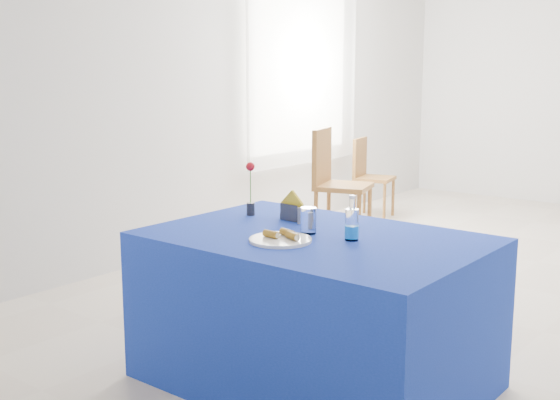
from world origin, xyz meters
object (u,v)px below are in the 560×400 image
Objects in this scene: chair_win_a at (334,177)px; plate at (280,240)px; water_bottle at (352,225)px; blue_table at (315,310)px; chair_win_b at (368,172)px.

plate is at bearing -168.15° from chair_win_a.
chair_win_a is (-1.80, 2.50, -0.23)m from water_bottle.
blue_table is 3.00m from chair_win_a.
chair_win_b is (-1.88, 3.86, -0.28)m from plate.
chair_win_a is 1.19m from chair_win_b.
chair_win_a is at bearing 119.57° from plate.
chair_win_a is at bearing -177.28° from chair_win_b.
plate is at bearing -105.12° from blue_table.
plate is 3.14m from chair_win_a.
chair_win_a reaches higher than chair_win_b.
blue_table is 7.44× the size of water_bottle.
plate is 0.29× the size of chair_win_a.
plate is at bearing -167.59° from chair_win_b.
blue_table is at bearing -172.22° from water_bottle.
plate is 0.19× the size of blue_table.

